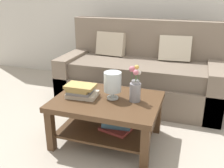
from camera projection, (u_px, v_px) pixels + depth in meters
ground_plane at (123, 129)px, 2.80m from camera, size 10.00×10.00×0.00m
couch at (140, 74)px, 3.41m from camera, size 2.06×0.90×1.06m
coffee_table at (108, 112)px, 2.48m from camera, size 1.00×0.75×0.45m
book_stack_main at (81, 91)px, 2.47m from camera, size 0.30×0.23×0.13m
glass_hurricane_vase at (113, 83)px, 2.39m from camera, size 0.17×0.17×0.26m
flower_pitcher at (135, 88)px, 2.35m from camera, size 0.12×0.11×0.35m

